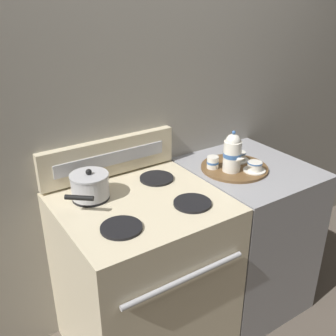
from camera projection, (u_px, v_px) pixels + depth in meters
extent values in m
plane|color=brown|center=(191.00, 318.00, 2.32)|extent=(6.00, 6.00, 0.00)
cube|color=#9E998E|center=(156.00, 124.00, 2.13)|extent=(6.00, 0.05, 2.20)
cube|color=beige|center=(144.00, 278.00, 1.98)|extent=(0.75, 0.67, 0.89)
cylinder|color=silver|center=(186.00, 279.00, 1.60)|extent=(0.60, 0.02, 0.02)
cylinder|color=black|center=(91.00, 197.00, 1.81)|extent=(0.17, 0.17, 0.01)
cylinder|color=black|center=(157.00, 178.00, 1.99)|extent=(0.17, 0.17, 0.01)
cylinder|color=black|center=(121.00, 228.00, 1.58)|extent=(0.17, 0.17, 0.01)
cylinder|color=black|center=(192.00, 203.00, 1.76)|extent=(0.17, 0.17, 0.01)
cube|color=beige|center=(109.00, 157.00, 1.98)|extent=(0.73, 0.05, 0.19)
cube|color=#B7B7BC|center=(112.00, 159.00, 1.96)|extent=(0.60, 0.01, 0.07)
cube|color=#939399|center=(244.00, 235.00, 2.32)|extent=(0.60, 0.67, 0.89)
cylinder|color=#B7B7BC|center=(90.00, 186.00, 1.79)|extent=(0.17, 0.17, 0.10)
cylinder|color=#B7B7BC|center=(89.00, 175.00, 1.77)|extent=(0.18, 0.18, 0.01)
sphere|color=black|center=(89.00, 172.00, 1.76)|extent=(0.03, 0.03, 0.03)
cylinder|color=black|center=(79.00, 198.00, 1.65)|extent=(0.11, 0.10, 0.02)
cylinder|color=brown|center=(234.00, 168.00, 2.10)|extent=(0.36, 0.36, 0.01)
cylinder|color=white|center=(232.00, 156.00, 2.02)|extent=(0.09, 0.09, 0.16)
cylinder|color=#38609E|center=(232.00, 155.00, 2.02)|extent=(0.09, 0.09, 0.02)
sphere|color=white|center=(233.00, 141.00, 1.99)|extent=(0.08, 0.08, 0.08)
sphere|color=#38609E|center=(233.00, 132.00, 1.97)|extent=(0.02, 0.02, 0.02)
cone|color=white|center=(241.00, 159.00, 1.97)|extent=(0.03, 0.07, 0.06)
cylinder|color=white|center=(238.00, 160.00, 2.18)|extent=(0.12, 0.12, 0.01)
cylinder|color=white|center=(238.00, 156.00, 2.16)|extent=(0.08, 0.08, 0.04)
cylinder|color=#38609E|center=(239.00, 153.00, 2.16)|extent=(0.08, 0.08, 0.01)
cylinder|color=white|center=(254.00, 170.00, 2.05)|extent=(0.12, 0.12, 0.01)
cylinder|color=white|center=(255.00, 166.00, 2.04)|extent=(0.08, 0.08, 0.04)
cylinder|color=#38609E|center=(255.00, 163.00, 2.03)|extent=(0.08, 0.08, 0.01)
cylinder|color=white|center=(213.00, 162.00, 2.07)|extent=(0.06, 0.06, 0.06)
cylinder|color=#38609E|center=(213.00, 162.00, 2.07)|extent=(0.06, 0.06, 0.01)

